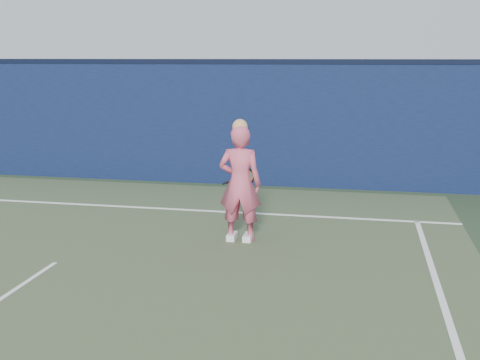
# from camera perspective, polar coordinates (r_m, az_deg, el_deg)

# --- Properties ---
(ground) EXTENTS (80.00, 80.00, 0.00)m
(ground) POSITION_cam_1_polar(r_m,az_deg,el_deg) (7.47, -20.78, -9.93)
(ground) COLOR #2C3E26
(ground) RESTS_ON ground
(backstop_wall) EXTENTS (24.00, 0.40, 2.50)m
(backstop_wall) POSITION_cam_1_polar(r_m,az_deg,el_deg) (12.99, -5.85, 5.39)
(backstop_wall) COLOR #0C1635
(backstop_wall) RESTS_ON ground
(wall_cap) EXTENTS (24.00, 0.42, 0.10)m
(wall_cap) POSITION_cam_1_polar(r_m,az_deg,el_deg) (12.92, -5.97, 11.13)
(wall_cap) COLOR black
(wall_cap) RESTS_ON backstop_wall
(player) EXTENTS (0.62, 0.41, 1.78)m
(player) POSITION_cam_1_polar(r_m,az_deg,el_deg) (8.67, -0.00, -0.29)
(player) COLOR #D6536F
(player) RESTS_ON ground
(racket) EXTENTS (0.48, 0.23, 0.27)m
(racket) POSITION_cam_1_polar(r_m,az_deg,el_deg) (9.14, 0.46, 0.26)
(racket) COLOR black
(racket) RESTS_ON ground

